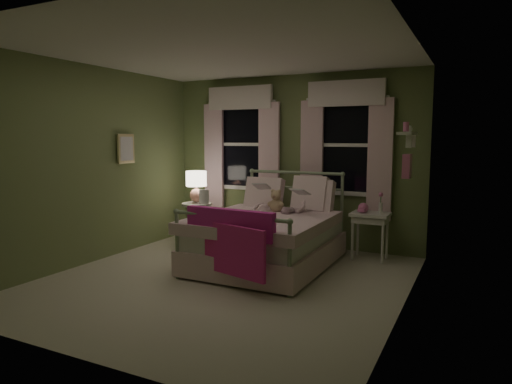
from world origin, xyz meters
The scene contains 18 objects.
room_shell centered at (0.00, 0.00, 1.30)m, with size 4.20×4.20×4.20m.
bed centered at (0.19, 0.83, 0.38)m, with size 1.58×2.04×1.18m.
pink_throw centered at (0.18, -0.18, 0.61)m, with size 1.10×0.33×0.71m.
child_left centered at (-0.10, 1.27, 0.97)m, with size 0.29×0.19×0.79m, color #F7D1DD.
child_right centered at (0.46, 1.27, 0.91)m, with size 0.33×0.25×0.67m, color #F7D1DD.
book_left centered at (-0.10, 1.02, 0.96)m, with size 0.20×0.27×0.03m, color beige.
book_right centered at (0.46, 1.02, 0.92)m, with size 0.20×0.27×0.02m, color beige.
teddy_bear centered at (0.18, 1.11, 0.79)m, with size 0.23×0.19×0.32m.
nightstand_left centered at (-1.31, 1.42, 0.42)m, with size 0.46×0.46×0.65m.
table_lamp centered at (-1.31, 1.42, 0.95)m, with size 0.32×0.32×0.48m.
book_nightstand centered at (-1.21, 1.34, 0.66)m, with size 0.16×0.22×0.02m, color beige.
nightstand_right centered at (1.31, 1.69, 0.55)m, with size 0.50×0.40×0.64m.
pink_toy centered at (1.21, 1.68, 0.71)m, with size 0.14×0.19×0.14m.
bud_vase centered at (1.43, 1.74, 0.79)m, with size 0.06×0.06×0.28m.
window_left centered at (-0.85, 2.03, 1.62)m, with size 1.34×0.13×1.96m.
window_right centered at (0.85, 2.03, 1.62)m, with size 1.34×0.13×1.96m.
wall_shelf centered at (1.90, 0.70, 1.52)m, with size 0.15×0.50×0.60m.
framed_picture centered at (-1.95, 0.60, 1.50)m, with size 0.03×0.32×0.42m.
Camera 1 is at (2.62, -4.43, 1.66)m, focal length 32.00 mm.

